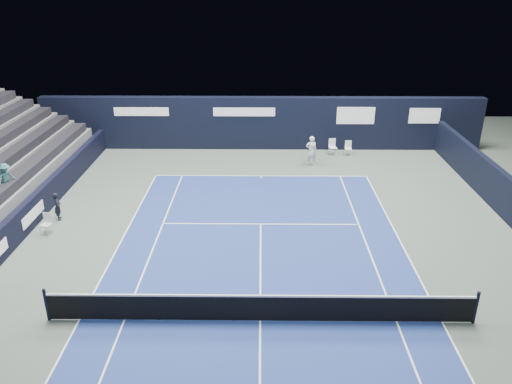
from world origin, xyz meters
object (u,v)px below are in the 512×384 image
folding_chair_back_b (348,147)px  tennis_net (260,307)px  folding_chair_back_a (332,144)px  tennis_player (311,151)px  line_judge_chair (47,222)px

folding_chair_back_b → tennis_net: tennis_net is taller
folding_chair_back_b → folding_chair_back_a: bearing=172.5°
folding_chair_back_a → folding_chair_back_b: size_ratio=1.10×
tennis_player → line_judge_chair: bearing=-144.6°
folding_chair_back_b → line_judge_chair: line_judge_chair is taller
folding_chair_back_a → folding_chair_back_b: (0.91, -0.13, -0.14)m
folding_chair_back_a → tennis_player: tennis_player is taller
folding_chair_back_b → tennis_player: bearing=-143.2°
tennis_player → folding_chair_back_b: bearing=35.9°
line_judge_chair → tennis_net: bearing=-18.7°
line_judge_chair → tennis_player: bearing=49.4°
line_judge_chair → tennis_player: 13.92m
folding_chair_back_b → line_judge_chair: 16.78m
folding_chair_back_b → line_judge_chair: size_ratio=0.98×
line_judge_chair → folding_chair_back_b: bearing=49.5°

